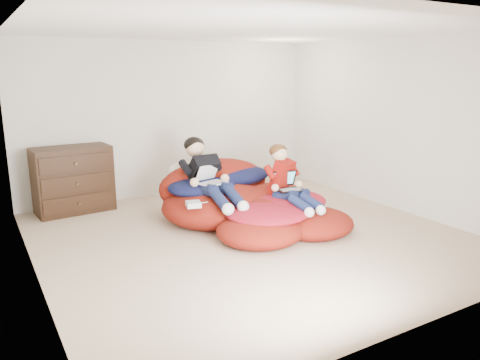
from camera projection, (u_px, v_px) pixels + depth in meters
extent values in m
cube|color=tan|center=(251.00, 245.00, 5.92)|extent=(5.10, 5.10, 0.25)
cube|color=silver|center=(172.00, 119.00, 7.71)|extent=(5.10, 0.02, 2.50)
cube|color=silver|center=(428.00, 179.00, 3.50)|extent=(5.10, 0.02, 2.50)
cube|color=silver|center=(24.00, 157.00, 4.37)|extent=(0.02, 5.10, 2.50)
cube|color=silver|center=(398.00, 125.00, 6.84)|extent=(0.02, 5.10, 2.50)
cube|color=white|center=(253.00, 28.00, 5.31)|extent=(5.10, 5.10, 0.02)
cube|color=black|center=(73.00, 180.00, 6.82)|extent=(1.11, 0.62, 0.96)
cube|color=black|center=(79.00, 203.00, 6.65)|extent=(0.96, 0.10, 0.23)
cylinder|color=#4C3F26|center=(79.00, 203.00, 6.63)|extent=(0.03, 0.06, 0.03)
cube|color=black|center=(77.00, 183.00, 6.58)|extent=(0.96, 0.10, 0.23)
cylinder|color=#4C3F26|center=(77.00, 184.00, 6.57)|extent=(0.03, 0.06, 0.03)
cube|color=black|center=(75.00, 163.00, 6.52)|extent=(0.96, 0.10, 0.23)
cylinder|color=#4C3F26|center=(76.00, 164.00, 6.50)|extent=(0.03, 0.06, 0.03)
ellipsoid|color=maroon|center=(219.00, 205.00, 6.46)|extent=(1.60, 1.43, 0.57)
ellipsoid|color=maroon|center=(272.00, 203.00, 6.62)|extent=(1.39, 1.36, 0.50)
ellipsoid|color=maroon|center=(270.00, 216.00, 6.12)|extent=(1.40, 1.12, 0.45)
ellipsoid|color=maroon|center=(261.00, 230.00, 5.70)|extent=(1.11, 1.02, 0.37)
ellipsoid|color=maroon|center=(313.00, 223.00, 5.99)|extent=(1.08, 0.98, 0.35)
ellipsoid|color=maroon|center=(215.00, 185.00, 6.86)|extent=(1.72, 0.76, 0.76)
ellipsoid|color=#111640|center=(202.00, 186.00, 6.43)|extent=(0.97, 0.80, 0.25)
ellipsoid|color=#111640|center=(235.00, 175.00, 6.90)|extent=(1.10, 0.77, 0.26)
ellipsoid|color=#AF1929|center=(288.00, 200.00, 6.28)|extent=(1.01, 1.01, 0.18)
ellipsoid|color=#AF1929|center=(268.00, 212.00, 5.87)|extent=(1.11, 1.00, 0.20)
ellipsoid|color=beige|center=(184.00, 170.00, 6.77)|extent=(0.46, 0.29, 0.29)
cube|color=black|center=(201.00, 172.00, 6.42)|extent=(0.38, 0.52, 0.52)
sphere|color=#E5B48C|center=(195.00, 148.00, 6.50)|extent=(0.26, 0.26, 0.26)
ellipsoid|color=black|center=(194.00, 145.00, 6.52)|extent=(0.29, 0.27, 0.22)
cylinder|color=#131C3E|center=(207.00, 190.00, 6.09)|extent=(0.18, 0.42, 0.23)
cylinder|color=#131C3E|center=(220.00, 200.00, 5.79)|extent=(0.15, 0.41, 0.27)
sphere|color=white|center=(228.00, 209.00, 5.63)|extent=(0.15, 0.15, 0.15)
cylinder|color=#131C3E|center=(221.00, 188.00, 6.19)|extent=(0.18, 0.42, 0.23)
cylinder|color=#131C3E|center=(235.00, 197.00, 5.89)|extent=(0.15, 0.41, 0.27)
sphere|color=white|center=(243.00, 207.00, 5.73)|extent=(0.15, 0.15, 0.15)
cube|color=#9A140D|center=(282.00, 177.00, 6.25)|extent=(0.38, 0.36, 0.49)
sphere|color=#E5B48C|center=(279.00, 154.00, 6.23)|extent=(0.22, 0.22, 0.22)
ellipsoid|color=#4F2E15|center=(278.00, 151.00, 6.25)|extent=(0.24, 0.23, 0.19)
cylinder|color=#131C3E|center=(286.00, 196.00, 6.06)|extent=(0.25, 0.38, 0.20)
cylinder|color=#131C3E|center=(300.00, 204.00, 5.81)|extent=(0.22, 0.36, 0.23)
sphere|color=white|center=(309.00, 212.00, 5.67)|extent=(0.13, 0.13, 0.13)
cylinder|color=#131C3E|center=(297.00, 194.00, 6.15)|extent=(0.25, 0.38, 0.20)
cylinder|color=#131C3E|center=(312.00, 202.00, 5.89)|extent=(0.22, 0.36, 0.23)
sphere|color=white|center=(321.00, 210.00, 5.76)|extent=(0.13, 0.13, 0.13)
cube|color=silver|center=(213.00, 183.00, 6.13)|extent=(0.39, 0.31, 0.01)
cube|color=gray|center=(214.00, 183.00, 6.12)|extent=(0.31, 0.20, 0.00)
cube|color=silver|center=(207.00, 172.00, 6.25)|extent=(0.36, 0.20, 0.21)
cube|color=#437DE6|center=(208.00, 172.00, 6.24)|extent=(0.31, 0.16, 0.17)
cube|color=black|center=(291.00, 190.00, 6.10)|extent=(0.38, 0.30, 0.01)
cube|color=gray|center=(291.00, 189.00, 6.09)|extent=(0.31, 0.18, 0.00)
cube|color=black|center=(283.00, 178.00, 6.21)|extent=(0.36, 0.17, 0.22)
cube|color=teal|center=(284.00, 178.00, 6.21)|extent=(0.31, 0.13, 0.18)
cube|color=silver|center=(193.00, 204.00, 5.79)|extent=(0.21, 0.21, 0.07)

